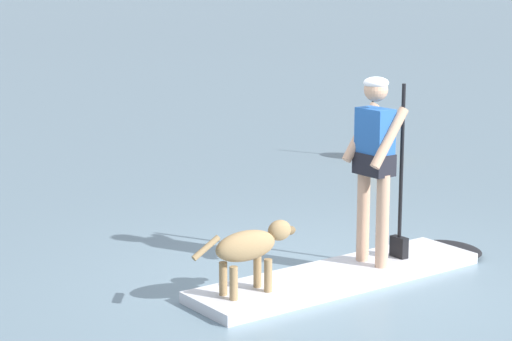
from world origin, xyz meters
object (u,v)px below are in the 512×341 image
object	(u,v)px
paddleboard	(356,272)
marker_buoy	(372,142)
dog	(250,247)
person_paddler	(376,157)

from	to	relation	value
paddleboard	marker_buoy	xyz separation A→B (m)	(4.85, 3.24, 0.20)
dog	marker_buoy	xyz separation A→B (m)	(6.02, 2.99, -0.25)
dog	person_paddler	bearing A→B (deg)	-12.11
paddleboard	person_paddler	bearing A→B (deg)	-12.11
dog	marker_buoy	bearing A→B (deg)	26.38
dog	marker_buoy	distance (m)	6.73
paddleboard	dog	bearing A→B (deg)	167.89
paddleboard	marker_buoy	size ratio (longest dim) A/B	3.31
person_paddler	dog	world-z (taller)	person_paddler
person_paddler	marker_buoy	size ratio (longest dim) A/B	1.75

